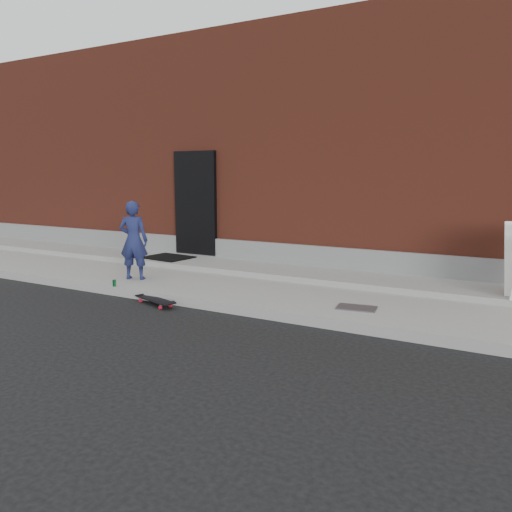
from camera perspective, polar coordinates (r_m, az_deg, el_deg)
The scene contains 9 objects.
ground at distance 7.42m, azimuth -3.74°, elevation -6.52°, with size 80.00×80.00×0.00m, color black.
sidewalk at distance 8.66m, azimuth 1.63°, elevation -3.69°, with size 20.00×3.00×0.15m, color gray.
apron at distance 9.42m, azimuth 4.15°, elevation -1.87°, with size 20.00×1.20×0.10m, color gray.
building at distance 13.56m, azimuth 12.61°, elevation 11.08°, with size 20.00×8.10×5.00m.
child at distance 9.19m, azimuth -13.82°, elevation 1.76°, with size 0.52×0.34×1.42m, color #1B224E.
skateboard at distance 7.99m, azimuth -11.46°, elevation -4.95°, with size 0.86×0.46×0.09m.
soda_can at distance 8.77m, azimuth -15.88°, elevation -3.00°, with size 0.06×0.06×0.11m, color #18793A.
doormat at distance 10.87m, azimuth -10.01°, elevation -0.15°, with size 0.95×0.77×0.03m, color black.
utility_plate at distance 7.22m, azimuth 11.42°, elevation -5.82°, with size 0.55×0.35×0.02m, color #58585D.
Camera 1 is at (3.87, -6.00, 2.01)m, focal length 35.00 mm.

